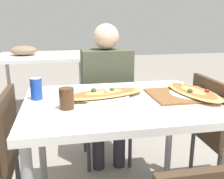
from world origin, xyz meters
TOP-DOWN VIEW (x-y plane):
  - dining_table at (0.00, 0.00)m, footprint 1.06×0.82m
  - chair_far_seated at (0.04, 0.73)m, footprint 0.40×0.40m
  - chair_side_right at (0.73, 0.08)m, footprint 0.40×0.40m
  - person_seated at (0.04, 0.62)m, footprint 0.39×0.28m
  - pizza_main at (-0.07, 0.07)m, footprint 0.54×0.30m
  - soda_can at (-0.46, 0.11)m, footprint 0.07×0.07m
  - drink_glass at (-0.29, -0.09)m, footprint 0.08×0.08m
  - serving_tray at (0.39, 0.01)m, footprint 0.39×0.33m
  - pizza_second at (0.46, 0.02)m, footprint 0.28×0.50m
  - background_table at (-0.59, 2.01)m, footprint 1.10×0.80m

SIDE VIEW (x-z plane):
  - chair_far_seated at x=0.04m, z-range 0.06..0.90m
  - chair_side_right at x=0.73m, z-range 0.06..0.90m
  - dining_table at x=0.00m, z-range 0.29..1.05m
  - person_seated at x=0.04m, z-range 0.10..1.27m
  - background_table at x=-0.59m, z-range 0.26..1.14m
  - serving_tray at x=0.39m, z-range 0.76..0.77m
  - pizza_main at x=-0.07m, z-range 0.75..0.80m
  - pizza_second at x=0.46m, z-range 0.75..0.80m
  - drink_glass at x=-0.29m, z-range 0.76..0.87m
  - soda_can at x=-0.46m, z-range 0.76..0.88m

